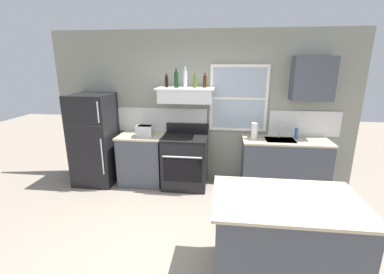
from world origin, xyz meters
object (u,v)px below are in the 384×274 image
at_px(toaster, 145,131).
at_px(stove_range, 185,161).
at_px(refrigerator, 94,140).
at_px(bottle_brown_stout, 205,81).
at_px(kitchen_island, 283,240).
at_px(bottle_olive_oil_square, 195,82).
at_px(paper_towel_roll, 254,131).
at_px(bottle_clear_tall, 185,79).
at_px(bottle_dark_green_wine, 176,80).
at_px(dish_soap_bottle, 296,133).
at_px(bottle_balsamic_dark, 167,81).

bearing_deg(toaster, stove_range, 2.43).
bearing_deg(stove_range, refrigerator, -179.20).
distance_m(bottle_brown_stout, kitchen_island, 2.73).
relative_size(bottle_olive_oil_square, bottle_brown_stout, 0.99).
height_order(bottle_brown_stout, paper_towel_roll, bottle_brown_stout).
bearing_deg(bottle_clear_tall, paper_towel_roll, -2.19).
distance_m(refrigerator, bottle_dark_green_wine, 1.84).
bearing_deg(dish_soap_bottle, bottle_brown_stout, -179.70).
distance_m(refrigerator, toaster, 0.97).
xyz_separation_m(bottle_clear_tall, dish_soap_bottle, (1.88, 0.06, -0.89)).
distance_m(toaster, bottle_brown_stout, 1.33).
bearing_deg(refrigerator, dish_soap_bottle, 2.60).
bearing_deg(bottle_brown_stout, paper_towel_roll, -6.17).
bearing_deg(paper_towel_roll, bottle_olive_oil_square, 177.76).
distance_m(bottle_balsamic_dark, bottle_olive_oil_square, 0.49).
height_order(bottle_olive_oil_square, kitchen_island, bottle_olive_oil_square).
bearing_deg(bottle_clear_tall, bottle_dark_green_wine, 179.73).
bearing_deg(dish_soap_bottle, paper_towel_roll, -171.96).
xyz_separation_m(toaster, bottle_brown_stout, (1.02, 0.16, 0.84)).
height_order(bottle_balsamic_dark, bottle_clear_tall, bottle_clear_tall).
bearing_deg(dish_soap_bottle, stove_range, -175.82).
bearing_deg(kitchen_island, toaster, 134.72).
distance_m(bottle_balsamic_dark, kitchen_island, 3.02).
bearing_deg(bottle_brown_stout, bottle_balsamic_dark, -179.94).
bearing_deg(refrigerator, toaster, -0.42).
bearing_deg(bottle_clear_tall, refrigerator, -176.35).
height_order(stove_range, bottle_olive_oil_square, bottle_olive_oil_square).
bearing_deg(kitchen_island, bottle_balsamic_dark, 126.64).
height_order(bottle_clear_tall, bottle_brown_stout, bottle_clear_tall).
distance_m(bottle_clear_tall, dish_soap_bottle, 2.08).
bearing_deg(stove_range, toaster, -177.57).
relative_size(stove_range, bottle_dark_green_wine, 3.53).
relative_size(bottle_dark_green_wine, paper_towel_roll, 1.14).
xyz_separation_m(bottle_dark_green_wine, kitchen_island, (1.43, -2.11, -1.42)).
xyz_separation_m(paper_towel_roll, dish_soap_bottle, (0.71, 0.10, -0.04)).
bearing_deg(stove_range, bottle_dark_green_wine, 151.72).
bearing_deg(paper_towel_roll, bottle_clear_tall, 177.81).
xyz_separation_m(bottle_balsamic_dark, dish_soap_bottle, (2.21, 0.01, -0.84)).
xyz_separation_m(toaster, bottle_balsamic_dark, (0.37, 0.16, 0.83)).
bearing_deg(bottle_brown_stout, bottle_olive_oil_square, -162.11).
relative_size(bottle_dark_green_wine, dish_soap_bottle, 1.71).
bearing_deg(bottle_dark_green_wine, bottle_olive_oil_square, -1.08).
relative_size(refrigerator, dish_soap_bottle, 9.04).
bearing_deg(refrigerator, stove_range, 0.80).
xyz_separation_m(refrigerator, bottle_balsamic_dark, (1.32, 0.15, 1.03)).
bearing_deg(toaster, bottle_olive_oil_square, 7.07).
bearing_deg(bottle_olive_oil_square, bottle_balsamic_dark, 173.98).
xyz_separation_m(bottle_balsamic_dark, bottle_brown_stout, (0.65, 0.00, 0.00)).
xyz_separation_m(stove_range, paper_towel_roll, (1.17, 0.04, 0.58)).
distance_m(dish_soap_bottle, kitchen_island, 2.31).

